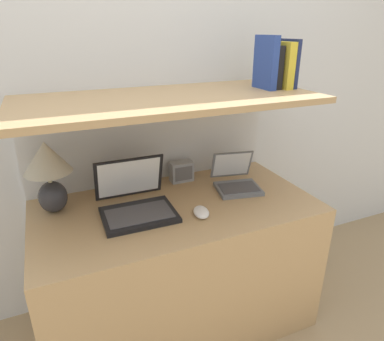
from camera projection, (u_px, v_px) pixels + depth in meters
The scene contains 13 objects.
wall_back at pixel (148, 91), 1.81m from camera, with size 6.00×0.05×2.40m.
desk at pixel (178, 266), 1.79m from camera, with size 1.34×0.69×0.72m.
back_riser at pixel (155, 196), 2.00m from camera, with size 1.34×0.04×1.20m.
shelf at pixel (169, 99), 1.52m from camera, with size 1.34×0.62×0.03m.
table_lamp at pixel (48, 169), 1.52m from camera, with size 0.21×0.21×0.34m.
laptop_large at pixel (136, 202), 1.57m from camera, with size 0.33×0.33×0.24m.
laptop_small at pixel (236, 181), 1.82m from camera, with size 0.27×0.29×0.18m.
computer_mouse at pixel (201, 212), 1.55m from camera, with size 0.09×0.12×0.04m.
router_box at pixel (181, 171), 1.89m from camera, with size 0.13×0.07×0.11m.
book_navy at pixel (287, 64), 1.70m from camera, with size 0.02×0.16×0.23m.
book_yellow at pixel (280, 65), 1.69m from camera, with size 0.04×0.18×0.22m.
book_black at pixel (273, 67), 1.67m from camera, with size 0.03×0.13×0.20m.
book_blue at pixel (266, 63), 1.65m from camera, with size 0.04×0.16×0.25m.
Camera 1 is at (-0.52, -1.02, 1.51)m, focal length 32.00 mm.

